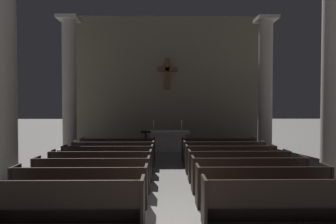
% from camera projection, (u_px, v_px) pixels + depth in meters
% --- Properties ---
extents(pew_left_row_1, '(3.04, 0.50, 0.95)m').
position_uv_depth(pew_left_row_1, '(64.00, 202.00, 5.39)').
color(pew_left_row_1, black).
rests_on(pew_left_row_1, ground).
extents(pew_left_row_2, '(3.04, 0.50, 0.95)m').
position_uv_depth(pew_left_row_2, '(81.00, 186.00, 6.45)').
color(pew_left_row_2, black).
rests_on(pew_left_row_2, ground).
extents(pew_left_row_3, '(3.04, 0.50, 0.95)m').
position_uv_depth(pew_left_row_3, '(92.00, 175.00, 7.51)').
color(pew_left_row_3, black).
rests_on(pew_left_row_3, ground).
extents(pew_left_row_4, '(3.04, 0.50, 0.95)m').
position_uv_depth(pew_left_row_4, '(101.00, 166.00, 8.57)').
color(pew_left_row_4, black).
rests_on(pew_left_row_4, ground).
extents(pew_left_row_5, '(3.04, 0.50, 0.95)m').
position_uv_depth(pew_left_row_5, '(108.00, 159.00, 9.62)').
color(pew_left_row_5, black).
rests_on(pew_left_row_5, ground).
extents(pew_left_row_6, '(3.04, 0.50, 0.95)m').
position_uv_depth(pew_left_row_6, '(114.00, 154.00, 10.68)').
color(pew_left_row_6, black).
rests_on(pew_left_row_6, ground).
extents(pew_left_row_7, '(3.04, 0.50, 0.95)m').
position_uv_depth(pew_left_row_7, '(118.00, 149.00, 11.74)').
color(pew_left_row_7, black).
rests_on(pew_left_row_7, ground).
extents(pew_right_row_1, '(3.04, 0.50, 0.95)m').
position_uv_depth(pew_right_row_1, '(282.00, 201.00, 5.45)').
color(pew_right_row_1, black).
rests_on(pew_right_row_1, ground).
extents(pew_right_row_2, '(3.04, 0.50, 0.95)m').
position_uv_depth(pew_right_row_2, '(262.00, 186.00, 6.51)').
color(pew_right_row_2, black).
rests_on(pew_right_row_2, ground).
extents(pew_right_row_3, '(3.04, 0.50, 0.95)m').
position_uv_depth(pew_right_row_3, '(249.00, 174.00, 7.57)').
color(pew_right_row_3, black).
rests_on(pew_right_row_3, ground).
extents(pew_right_row_4, '(3.04, 0.50, 0.95)m').
position_uv_depth(pew_right_row_4, '(238.00, 166.00, 8.62)').
color(pew_right_row_4, black).
rests_on(pew_right_row_4, ground).
extents(pew_right_row_5, '(3.04, 0.50, 0.95)m').
position_uv_depth(pew_right_row_5, '(230.00, 159.00, 9.68)').
color(pew_right_row_5, black).
rests_on(pew_right_row_5, ground).
extents(pew_right_row_6, '(3.04, 0.50, 0.95)m').
position_uv_depth(pew_right_row_6, '(224.00, 154.00, 10.74)').
color(pew_right_row_6, black).
rests_on(pew_right_row_6, ground).
extents(pew_right_row_7, '(3.04, 0.50, 0.95)m').
position_uv_depth(pew_right_row_7, '(218.00, 149.00, 11.79)').
color(pew_right_row_7, black).
rests_on(pew_right_row_7, ground).
extents(column_left_nearest, '(0.98, 0.98, 6.52)m').
position_uv_depth(column_left_nearest, '(4.00, 75.00, 8.10)').
color(column_left_nearest, '#ADA89E').
rests_on(column_left_nearest, ground).
extents(column_right_nearest, '(0.98, 0.98, 6.52)m').
position_uv_depth(column_right_nearest, '(334.00, 75.00, 8.23)').
color(column_right_nearest, '#ADA89E').
rests_on(column_right_nearest, ground).
extents(column_left_second, '(0.98, 0.98, 6.52)m').
position_uv_depth(column_left_second, '(69.00, 87.00, 13.65)').
color(column_left_second, '#ADA89E').
rests_on(column_left_second, ground).
extents(column_right_second, '(0.98, 0.98, 6.52)m').
position_uv_depth(column_right_second, '(265.00, 87.00, 13.78)').
color(column_right_second, '#ADA89E').
rests_on(column_right_second, ground).
extents(altar, '(2.20, 0.90, 1.01)m').
position_uv_depth(altar, '(168.00, 140.00, 14.20)').
color(altar, '#BCB7AD').
rests_on(altar, ground).
extents(candlestick_left, '(0.16, 0.16, 0.56)m').
position_uv_depth(candlestick_left, '(154.00, 127.00, 14.17)').
color(candlestick_left, '#B79338').
rests_on(candlestick_left, altar).
extents(candlestick_right, '(0.16, 0.16, 0.56)m').
position_uv_depth(candlestick_right, '(182.00, 127.00, 14.19)').
color(candlestick_right, '#B79338').
rests_on(candlestick_right, altar).
extents(apse_with_cross, '(10.52, 0.47, 7.39)m').
position_uv_depth(apse_with_cross, '(167.00, 81.00, 16.48)').
color(apse_with_cross, '#706656').
rests_on(apse_with_cross, ground).
extents(lectern, '(0.44, 0.36, 1.15)m').
position_uv_depth(lectern, '(146.00, 143.00, 12.99)').
color(lectern, black).
rests_on(lectern, ground).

